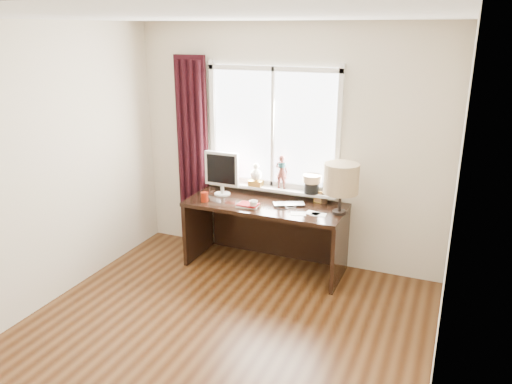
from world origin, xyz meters
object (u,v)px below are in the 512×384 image
at_px(laptop, 289,204).
at_px(mug, 253,204).
at_px(red_cup, 205,197).
at_px(desk, 269,222).
at_px(monitor, 222,171).
at_px(table_lamp, 341,179).

height_order(laptop, mug, mug).
height_order(laptop, red_cup, red_cup).
xyz_separation_m(desk, monitor, (-0.56, -0.01, 0.52)).
xyz_separation_m(desk, table_lamp, (0.80, -0.09, 0.61)).
distance_m(red_cup, table_lamp, 1.48).
distance_m(mug, desk, 0.41).
bearing_deg(laptop, table_lamp, -30.72).
relative_size(red_cup, desk, 0.06).
bearing_deg(mug, desk, 78.57).
bearing_deg(monitor, desk, 1.05).
bearing_deg(table_lamp, laptop, 176.28).
distance_m(laptop, table_lamp, 0.65).
bearing_deg(mug, red_cup, -179.86).
xyz_separation_m(red_cup, desk, (0.63, 0.29, -0.30)).
bearing_deg(mug, laptop, 36.50).
bearing_deg(desk, mug, -101.43).
xyz_separation_m(laptop, desk, (-0.25, 0.06, -0.26)).
height_order(laptop, table_lamp, table_lamp).
bearing_deg(red_cup, monitor, 75.54).
distance_m(red_cup, desk, 0.75).
relative_size(laptop, monitor, 0.67).
xyz_separation_m(laptop, mug, (-0.31, -0.23, 0.03)).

